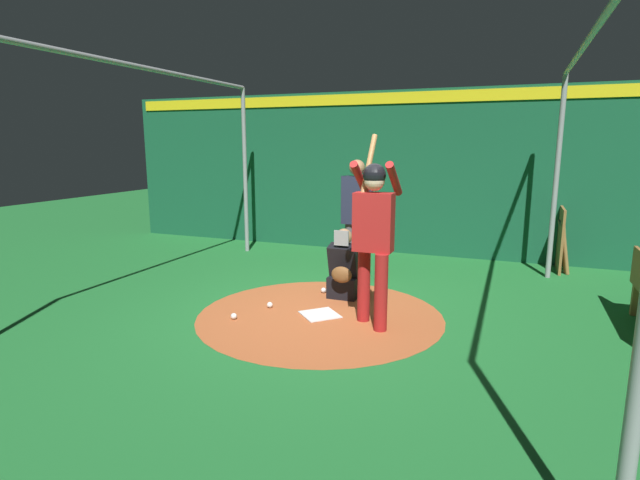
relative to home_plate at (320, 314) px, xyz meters
The scene contains 12 objects.
ground_plane 0.01m from the home_plate, ahead, with size 27.69×27.69×0.00m, color #1E6B2D.
dirt_circle 0.01m from the home_plate, ahead, with size 3.02×3.02×0.01m, color #AD562D.
home_plate is the anchor object (origin of this frame).
batter 1.33m from the home_plate, 83.18° to the left, with size 0.68×0.49×2.20m.
catcher 0.88m from the home_plate, behind, with size 0.58×0.40×0.96m.
umpire 1.95m from the home_plate, behind, with size 0.23×0.49×1.85m.
back_wall 4.27m from the home_plate, behind, with size 0.23×11.69×3.06m.
cage_frame 2.20m from the home_plate, ahead, with size 6.03×5.51×3.14m.
bat_rack 4.77m from the home_plate, 142.05° to the left, with size 1.18×0.20×1.05m.
baseball_0 0.71m from the home_plate, 91.85° to the right, with size 0.07×0.07×0.07m, color white.
baseball_1 1.05m from the home_plate, 60.55° to the right, with size 0.07×0.07×0.07m, color white.
baseball_2 0.93m from the home_plate, 161.69° to the right, with size 0.07×0.07×0.07m, color white.
Camera 1 is at (5.44, 2.13, 2.09)m, focal length 27.88 mm.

